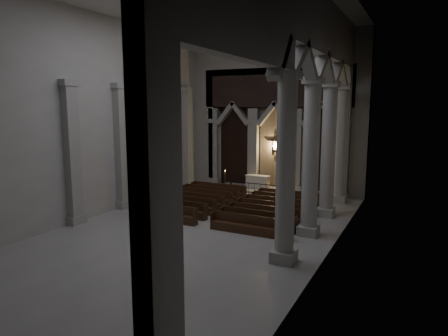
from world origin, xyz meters
name	(u,v)px	position (x,y,z in m)	size (l,w,h in m)	color
room	(200,87)	(0.00, 0.00, 7.60)	(24.00, 24.10, 12.00)	#9E9B96
sanctuary_wall	(275,106)	(0.00, 11.54, 6.62)	(14.00, 0.77, 12.00)	#A5A29A
right_arcade	(312,81)	(5.50, 1.33, 7.83)	(1.00, 24.00, 12.00)	#A5A29A
left_pilasters	(141,146)	(-6.75, 3.50, 3.91)	(0.60, 13.00, 8.03)	#A5A29A
sanctuary_step	(270,190)	(0.00, 10.60, 0.07)	(8.50, 2.60, 0.15)	#A5A29A
altar	(258,181)	(-1.11, 10.87, 0.64)	(1.93, 0.77, 0.98)	silver
altar_rail	(260,188)	(0.00, 8.67, 0.64)	(4.90, 0.09, 0.96)	black
candle_stand_left	(225,185)	(-3.28, 9.37, 0.43)	(0.27, 0.27, 1.59)	#A87433
candle_stand_right	(308,193)	(3.29, 9.80, 0.35)	(0.22, 0.22, 1.30)	#A87433
pews	(231,207)	(0.00, 3.70, 0.32)	(9.77, 7.30, 0.97)	black
worshipper	(281,192)	(1.90, 7.62, 0.68)	(0.50, 0.33, 1.36)	black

